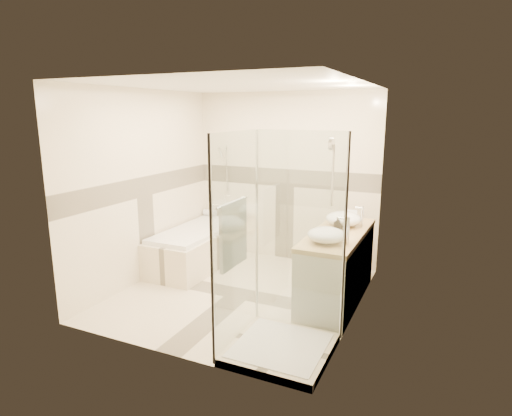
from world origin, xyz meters
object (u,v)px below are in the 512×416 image
at_px(amenity_bottle_b, 338,225).
at_px(vessel_sink_far, 326,235).
at_px(vessel_sink_near, 344,219).
at_px(amenity_bottle_a, 337,225).
at_px(bathtub, 198,245).
at_px(shower_enclosure, 273,298).
at_px(vanity, 337,267).

bearing_deg(amenity_bottle_b, vessel_sink_far, -90.00).
relative_size(vessel_sink_near, amenity_bottle_b, 3.29).
xyz_separation_m(amenity_bottle_a, amenity_bottle_b, (0.00, 0.07, -0.02)).
distance_m(bathtub, amenity_bottle_b, 2.23).
distance_m(bathtub, vessel_sink_far, 2.36).
bearing_deg(shower_enclosure, vanity, 77.03).
relative_size(shower_enclosure, amenity_bottle_a, 11.90).
bearing_deg(bathtub, vessel_sink_near, -0.78).
height_order(vessel_sink_near, vessel_sink_far, vessel_sink_near).
relative_size(vessel_sink_far, amenity_bottle_b, 3.11).
bearing_deg(vessel_sink_far, vessel_sink_near, 90.00).
bearing_deg(amenity_bottle_b, bathtub, 172.57).
height_order(bathtub, shower_enclosure, shower_enclosure).
height_order(bathtub, vessel_sink_far, vessel_sink_far).
bearing_deg(bathtub, amenity_bottle_b, -7.43).
bearing_deg(vessel_sink_near, bathtub, 179.22).
bearing_deg(shower_enclosure, amenity_bottle_a, 77.91).
relative_size(vessel_sink_near, amenity_bottle_a, 2.49).
bearing_deg(bathtub, amenity_bottle_a, -9.26).
height_order(shower_enclosure, vessel_sink_far, shower_enclosure).
distance_m(shower_enclosure, vessel_sink_far, 0.97).
bearing_deg(shower_enclosure, bathtub, 138.90).
distance_m(vessel_sink_near, vessel_sink_far, 0.77).
bearing_deg(vessel_sink_near, amenity_bottle_a, -90.00).
bearing_deg(amenity_bottle_a, amenity_bottle_b, 90.00).
distance_m(bathtub, vanity, 2.18).
xyz_separation_m(vanity, shower_enclosure, (-0.29, -1.27, 0.08)).
height_order(bathtub, vessel_sink_near, vessel_sink_near).
distance_m(bathtub, amenity_bottle_a, 2.25).
height_order(bathtub, amenity_bottle_b, amenity_bottle_b).
distance_m(vanity, vessel_sink_far, 0.68).
height_order(bathtub, vanity, vanity).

